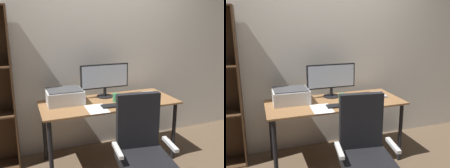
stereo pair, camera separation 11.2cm
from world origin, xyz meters
TOP-DOWN VIEW (x-y plane):
  - ground_plane at (0.00, 0.00)m, footprint 12.00×12.00m
  - back_wall at (0.00, 0.50)m, footprint 6.40×0.10m
  - desk at (0.00, 0.00)m, footprint 1.57×0.67m
  - monitor at (0.02, 0.19)m, footprint 0.60×0.20m
  - keyboard at (-0.01, -0.18)m, footprint 0.29×0.12m
  - mouse at (0.22, -0.18)m, footprint 0.08×0.11m
  - coffee_mug at (0.07, -0.03)m, footprint 0.09×0.08m
  - laptop at (0.50, 0.04)m, footprint 0.33×0.25m
  - printer at (-0.49, 0.13)m, footprint 0.40×0.34m
  - paper_sheet at (-0.21, -0.20)m, footprint 0.22×0.30m
  - office_chair at (0.01, -0.79)m, footprint 0.55×0.54m

SIDE VIEW (x-z plane):
  - ground_plane at x=0.00m, z-range 0.00..0.00m
  - office_chair at x=0.01m, z-range -0.05..0.96m
  - desk at x=0.00m, z-range 0.28..1.02m
  - paper_sheet at x=-0.21m, z-range 0.74..0.74m
  - keyboard at x=-0.01m, z-range 0.74..0.76m
  - laptop at x=0.50m, z-range 0.74..0.76m
  - mouse at x=0.22m, z-range 0.74..0.77m
  - coffee_mug at x=0.07m, z-range 0.74..0.84m
  - printer at x=-0.49m, z-range 0.74..0.90m
  - monitor at x=0.02m, z-range 0.77..1.18m
  - back_wall at x=0.00m, z-range 0.00..2.60m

